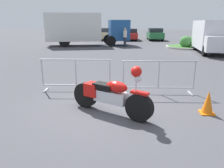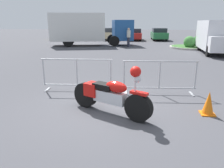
{
  "view_description": "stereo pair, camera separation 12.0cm",
  "coord_description": "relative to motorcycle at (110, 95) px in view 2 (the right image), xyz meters",
  "views": [
    {
      "loc": [
        0.75,
        -5.39,
        2.22
      ],
      "look_at": [
        0.15,
        0.06,
        0.65
      ],
      "focal_mm": 35.0,
      "sensor_mm": 36.0,
      "label": 1
    },
    {
      "loc": [
        0.87,
        -5.38,
        2.22
      ],
      "look_at": [
        0.15,
        0.06,
        0.65
      ],
      "focal_mm": 35.0,
      "sensor_mm": 36.0,
      "label": 2
    }
  ],
  "objects": [
    {
      "name": "traffic_cone",
      "position": [
        2.42,
        0.25,
        -0.2
      ],
      "size": [
        0.34,
        0.34,
        0.59
      ],
      "color": "orange",
      "rests_on": "ground"
    },
    {
      "name": "crowd_barrier_far",
      "position": [
        1.33,
        1.71,
        0.07
      ],
      "size": [
        2.31,
        0.62,
        1.07
      ],
      "rotation": [
        0.0,
        0.0,
        0.08
      ],
      "color": "#9EA0A5",
      "rests_on": "ground"
    },
    {
      "name": "parked_car_white",
      "position": [
        -6.22,
        23.14,
        0.26
      ],
      "size": [
        1.96,
        4.46,
        1.49
      ],
      "rotation": [
        0.0,
        0.0,
        1.61
      ],
      "color": "white",
      "rests_on": "ground"
    },
    {
      "name": "box_truck",
      "position": [
        -4.41,
        15.75,
        1.15
      ],
      "size": [
        8.02,
        4.07,
        2.98
      ],
      "rotation": [
        0.0,
        0.0,
        0.25
      ],
      "color": "silver",
      "rests_on": "ground"
    },
    {
      "name": "parked_car_red",
      "position": [
        -0.16,
        22.78,
        0.22
      ],
      "size": [
        1.85,
        4.19,
        1.4
      ],
      "rotation": [
        0.0,
        0.0,
        1.61
      ],
      "color": "#B21E19",
      "rests_on": "ground"
    },
    {
      "name": "motorcycle",
      "position": [
        0.0,
        0.0,
        0.0
      ],
      "size": [
        2.1,
        1.21,
        1.28
      ],
      "rotation": [
        0.0,
        0.0,
        -0.48
      ],
      "color": "black",
      "rests_on": "ground"
    },
    {
      "name": "ground_plane",
      "position": [
        -0.15,
        0.34,
        -0.49
      ],
      "size": [
        120.0,
        120.0,
        0.0
      ],
      "primitive_type": "plane",
      "color": "#424247"
    },
    {
      "name": "delivery_van",
      "position": [
        6.06,
        11.84,
        0.75
      ],
      "size": [
        2.24,
        5.11,
        2.31
      ],
      "rotation": [
        0.0,
        0.0,
        -1.63
      ],
      "color": "silver",
      "rests_on": "ground"
    },
    {
      "name": "pedestrian",
      "position": [
        -0.44,
        15.17,
        0.43
      ],
      "size": [
        0.36,
        0.36,
        1.69
      ],
      "rotation": [
        0.0,
        0.0,
        3.2
      ],
      "color": "#262838",
      "rests_on": "ground"
    },
    {
      "name": "parked_car_tan",
      "position": [
        -3.19,
        22.94,
        0.25
      ],
      "size": [
        1.93,
        4.37,
        1.46
      ],
      "rotation": [
        0.0,
        0.0,
        1.61
      ],
      "color": "tan",
      "rests_on": "ground"
    },
    {
      "name": "parked_car_green",
      "position": [
        2.88,
        23.17,
        0.25
      ],
      "size": [
        1.93,
        4.38,
        1.46
      ],
      "rotation": [
        0.0,
        0.0,
        1.61
      ],
      "color": "#236B38",
      "rests_on": "ground"
    },
    {
      "name": "parked_car_yellow",
      "position": [
        -9.26,
        23.16,
        0.26
      ],
      "size": [
        1.96,
        4.45,
        1.49
      ],
      "rotation": [
        0.0,
        0.0,
        1.61
      ],
      "color": "yellow",
      "rests_on": "ground"
    },
    {
      "name": "planter_island",
      "position": [
        5.17,
        14.86,
        -0.13
      ],
      "size": [
        3.55,
        3.55,
        1.16
      ],
      "color": "#ADA89E",
      "rests_on": "ground"
    },
    {
      "name": "crowd_barrier_near",
      "position": [
        -1.33,
        1.71,
        0.07
      ],
      "size": [
        2.31,
        0.62,
        1.07
      ],
      "rotation": [
        0.0,
        0.0,
        0.08
      ],
      "color": "#9EA0A5",
      "rests_on": "ground"
    }
  ]
}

